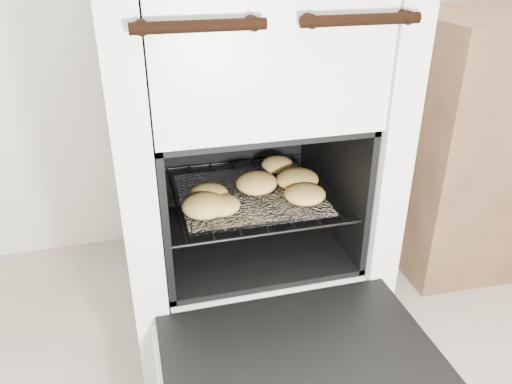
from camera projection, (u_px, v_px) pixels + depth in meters
stove at (241, 149)px, 1.36m from camera, size 0.65×0.72×1.00m
oven_door at (305, 370)px, 1.01m from camera, size 0.58×0.45×0.04m
oven_rack at (248, 193)px, 1.35m from camera, size 0.47×0.45×0.01m
foil_sheet at (250, 195)px, 1.33m from camera, size 0.37×0.32×0.01m
baked_rolls at (253, 189)px, 1.29m from camera, size 0.43×0.33×0.05m
counter at (507, 136)px, 1.69m from camera, size 0.83×0.57×0.81m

